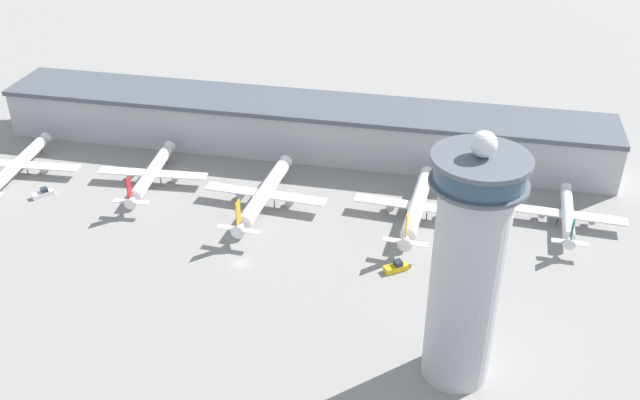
# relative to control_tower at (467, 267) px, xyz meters

# --- Properties ---
(ground_plane) EXTENTS (1000.00, 1000.00, 0.00)m
(ground_plane) POSITION_rel_control_tower_xyz_m (-58.75, 29.14, -28.59)
(ground_plane) COLOR gray
(terminal_building) EXTENTS (211.29, 25.00, 17.97)m
(terminal_building) POSITION_rel_control_tower_xyz_m (-58.75, 99.14, -19.51)
(terminal_building) COLOR #B2B2B7
(terminal_building) RESTS_ON ground
(control_tower) EXTENTS (19.13, 19.13, 59.13)m
(control_tower) POSITION_rel_control_tower_xyz_m (0.00, 0.00, 0.00)
(control_tower) COLOR #BCBCC1
(control_tower) RESTS_ON ground
(airplane_gate_alpha) EXTENTS (40.96, 41.39, 12.18)m
(airplane_gate_alpha) POSITION_rel_control_tower_xyz_m (-145.84, 61.78, -24.75)
(airplane_gate_alpha) COLOR white
(airplane_gate_alpha) RESTS_ON ground
(airplane_gate_bravo) EXTENTS (36.06, 39.46, 12.53)m
(airplane_gate_bravo) POSITION_rel_control_tower_xyz_m (-100.03, 64.87, -24.48)
(airplane_gate_bravo) COLOR white
(airplane_gate_bravo) RESTS_ON ground
(airplane_gate_charlie) EXTENTS (38.49, 44.62, 14.15)m
(airplane_gate_charlie) POSITION_rel_control_tower_xyz_m (-60.59, 58.90, -23.95)
(airplane_gate_charlie) COLOR white
(airplane_gate_charlie) RESTS_ON ground
(airplane_gate_delta) EXTENTS (38.19, 43.03, 13.96)m
(airplane_gate_delta) POSITION_rel_control_tower_xyz_m (-14.25, 61.60, -24.06)
(airplane_gate_delta) COLOR white
(airplane_gate_delta) RESTS_ON ground
(airplane_gate_echo) EXTENTS (33.94, 32.96, 11.45)m
(airplane_gate_echo) POSITION_rel_control_tower_xyz_m (29.35, 66.79, -24.60)
(airplane_gate_echo) COLOR silver
(airplane_gate_echo) RESTS_ON ground
(service_truck_catering) EXTENTS (6.82, 5.78, 3.00)m
(service_truck_catering) POSITION_rel_control_tower_xyz_m (-17.11, 34.55, -27.54)
(service_truck_catering) COLOR black
(service_truck_catering) RESTS_ON ground
(service_truck_fuel) EXTENTS (6.18, 6.58, 2.67)m
(service_truck_fuel) POSITION_rel_control_tower_xyz_m (-130.83, 50.60, -27.67)
(service_truck_fuel) COLOR black
(service_truck_fuel) RESTS_ON ground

